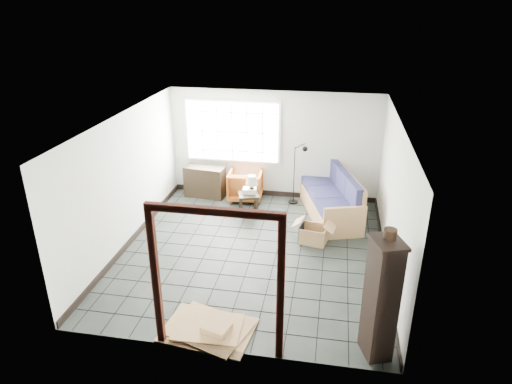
% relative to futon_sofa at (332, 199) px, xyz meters
% --- Properties ---
extents(ground, '(5.50, 5.50, 0.00)m').
position_rel_futon_sofa_xyz_m(ground, '(-1.45, -1.92, -0.37)').
color(ground, black).
rests_on(ground, ground).
extents(room_shell, '(5.02, 5.52, 2.61)m').
position_rel_futon_sofa_xyz_m(room_shell, '(-1.45, -1.90, 1.30)').
color(room_shell, silver).
rests_on(room_shell, ground).
extents(window_panel, '(2.32, 0.08, 1.52)m').
position_rel_futon_sofa_xyz_m(window_panel, '(-2.45, 0.78, 1.23)').
color(window_panel, silver).
rests_on(window_panel, ground).
extents(doorway_trim, '(1.80, 0.08, 2.20)m').
position_rel_futon_sofa_xyz_m(doorway_trim, '(-1.45, -4.62, 1.01)').
color(doorway_trim, '#33120B').
rests_on(doorway_trim, ground).
extents(futon_sofa, '(1.53, 2.49, 1.04)m').
position_rel_futon_sofa_xyz_m(futon_sofa, '(0.00, 0.00, 0.00)').
color(futon_sofa, '#9F7547').
rests_on(futon_sofa, ground).
extents(armchair, '(0.82, 0.77, 0.81)m').
position_rel_futon_sofa_xyz_m(armchair, '(-2.09, 0.48, 0.03)').
color(armchair, maroon).
rests_on(armchair, ground).
extents(side_table, '(0.55, 0.55, 0.48)m').
position_rel_futon_sofa_xyz_m(side_table, '(-1.87, -0.29, 0.02)').
color(side_table, black).
rests_on(side_table, ground).
extents(table_lamp, '(0.36, 0.36, 0.42)m').
position_rel_futon_sofa_xyz_m(table_lamp, '(-1.80, -0.23, 0.40)').
color(table_lamp, black).
rests_on(table_lamp, side_table).
extents(projector, '(0.33, 0.26, 0.11)m').
position_rel_futon_sofa_xyz_m(projector, '(-1.86, -0.22, 0.16)').
color(projector, silver).
rests_on(projector, side_table).
extents(floor_lamp, '(0.44, 0.28, 1.50)m').
position_rel_futon_sofa_xyz_m(floor_lamp, '(-0.81, 0.46, 0.42)').
color(floor_lamp, black).
rests_on(floor_lamp, ground).
extents(console_shelf, '(1.01, 0.50, 0.76)m').
position_rel_futon_sofa_xyz_m(console_shelf, '(-3.10, 0.48, 0.01)').
color(console_shelf, black).
rests_on(console_shelf, ground).
extents(tall_shelf, '(0.51, 0.58, 1.78)m').
position_rel_futon_sofa_xyz_m(tall_shelf, '(0.70, -4.32, 0.53)').
color(tall_shelf, black).
rests_on(tall_shelf, ground).
extents(pot, '(0.20, 0.20, 0.13)m').
position_rel_futon_sofa_xyz_m(pot, '(0.71, -4.26, 1.47)').
color(pot, black).
rests_on(pot, tall_shelf).
extents(open_box, '(0.90, 0.56, 0.47)m').
position_rel_futon_sofa_xyz_m(open_box, '(-0.33, -1.36, -0.20)').
color(open_box, olive).
rests_on(open_box, ground).
extents(cardboard_pile, '(1.42, 1.17, 0.19)m').
position_rel_futon_sofa_xyz_m(cardboard_pile, '(-1.69, -4.31, -0.32)').
color(cardboard_pile, olive).
rests_on(cardboard_pile, ground).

